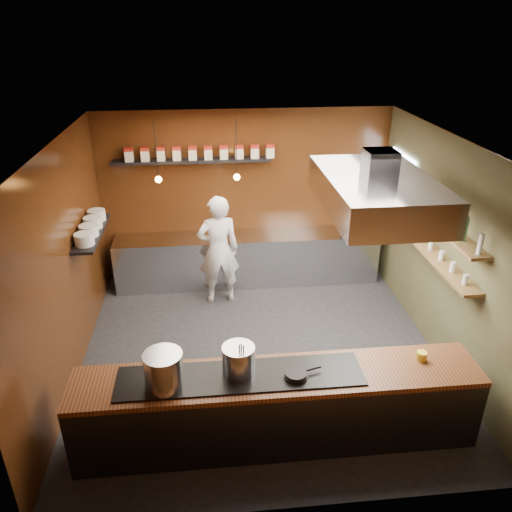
{
  "coord_description": "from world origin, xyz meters",
  "views": [
    {
      "loc": [
        -0.66,
        -5.77,
        4.37
      ],
      "look_at": [
        -0.03,
        0.4,
        1.36
      ],
      "focal_mm": 35.0,
      "sensor_mm": 36.0,
      "label": 1
    }
  ],
  "objects": [
    {
      "name": "storage_tins",
      "position": [
        -0.75,
        2.36,
        2.33
      ],
      "size": [
        2.43,
        0.13,
        0.22
      ],
      "color": "beige",
      "rests_on": "tin_shelf"
    },
    {
      "name": "bottle_shelf_upper",
      "position": [
        2.34,
        0.3,
        1.92
      ],
      "size": [
        0.26,
        2.8,
        0.04
      ],
      "primitive_type": "cube",
      "color": "brown",
      "rests_on": "right_wall"
    },
    {
      "name": "floor",
      "position": [
        0.0,
        0.0,
        0.0
      ],
      "size": [
        5.0,
        5.0,
        0.0
      ],
      "primitive_type": "plane",
      "color": "black",
      "rests_on": "ground"
    },
    {
      "name": "extractor_hood",
      "position": [
        1.3,
        -0.4,
        2.51
      ],
      "size": [
        1.2,
        2.0,
        0.72
      ],
      "color": "#38383D",
      "rests_on": "ceiling"
    },
    {
      "name": "back_wall",
      "position": [
        0.0,
        2.5,
        1.5
      ],
      "size": [
        5.0,
        0.0,
        5.0
      ],
      "primitive_type": "plane",
      "rotation": [
        1.57,
        0.0,
        0.0
      ],
      "color": "#321809",
      "rests_on": "ground"
    },
    {
      "name": "stockpot_small",
      "position": [
        -0.42,
        -1.55,
        1.1
      ],
      "size": [
        0.46,
        0.46,
        0.33
      ],
      "primitive_type": "cylinder",
      "rotation": [
        0.0,
        0.0,
        0.42
      ],
      "color": "#B8BBBF",
      "rests_on": "pass_counter"
    },
    {
      "name": "ceiling",
      "position": [
        0.0,
        0.0,
        3.0
      ],
      "size": [
        5.0,
        5.0,
        0.0
      ],
      "primitive_type": "plane",
      "rotation": [
        3.14,
        0.0,
        0.0
      ],
      "color": "silver",
      "rests_on": "back_wall"
    },
    {
      "name": "pass_counter",
      "position": [
        -0.0,
        -1.6,
        0.47
      ],
      "size": [
        4.4,
        0.72,
        0.94
      ],
      "color": "#38383D",
      "rests_on": "floor"
    },
    {
      "name": "wine_glasses",
      "position": [
        2.34,
        0.3,
        1.53
      ],
      "size": [
        0.07,
        2.37,
        0.13
      ],
      "color": "silver",
      "rests_on": "bottle_shelf_lower"
    },
    {
      "name": "stockpot_large",
      "position": [
        -1.18,
        -1.68,
        1.13
      ],
      "size": [
        0.48,
        0.48,
        0.39
      ],
      "primitive_type": "cylinder",
      "rotation": [
        0.0,
        0.0,
        -0.21
      ],
      "color": "silver",
      "rests_on": "pass_counter"
    },
    {
      "name": "frying_pan",
      "position": [
        0.18,
        -1.69,
        0.97
      ],
      "size": [
        0.41,
        0.25,
        0.06
      ],
      "color": "black",
      "rests_on": "pass_counter"
    },
    {
      "name": "pendant_right",
      "position": [
        -0.2,
        1.7,
        2.15
      ],
      "size": [
        0.1,
        0.1,
        0.95
      ],
      "color": "black",
      "rests_on": "ceiling"
    },
    {
      "name": "pendant_left",
      "position": [
        -1.4,
        1.7,
        2.15
      ],
      "size": [
        0.1,
        0.1,
        0.95
      ],
      "color": "black",
      "rests_on": "ceiling"
    },
    {
      "name": "plate_stacks",
      "position": [
        -2.34,
        1.0,
        1.65
      ],
      "size": [
        0.26,
        1.16,
        0.16
      ],
      "color": "silver",
      "rests_on": "plate_shelf"
    },
    {
      "name": "window_pane",
      "position": [
        2.45,
        1.7,
        1.9
      ],
      "size": [
        0.0,
        1.0,
        1.0
      ],
      "primitive_type": "plane",
      "rotation": [
        1.57,
        0.0,
        -1.57
      ],
      "color": "white",
      "rests_on": "right_wall"
    },
    {
      "name": "prep_counter",
      "position": [
        0.0,
        2.17,
        0.45
      ],
      "size": [
        4.6,
        0.65,
        0.9
      ],
      "primitive_type": "cube",
      "color": "silver",
      "rests_on": "floor"
    },
    {
      "name": "bottles",
      "position": [
        2.34,
        0.3,
        2.06
      ],
      "size": [
        0.06,
        2.66,
        0.24
      ],
      "color": "silver",
      "rests_on": "bottle_shelf_upper"
    },
    {
      "name": "bottle_shelf_lower",
      "position": [
        2.34,
        0.3,
        1.45
      ],
      "size": [
        0.26,
        2.8,
        0.04
      ],
      "primitive_type": "cube",
      "color": "brown",
      "rests_on": "right_wall"
    },
    {
      "name": "tin_shelf",
      "position": [
        -0.9,
        2.36,
        2.2
      ],
      "size": [
        2.6,
        0.26,
        0.04
      ],
      "primitive_type": "cube",
      "color": "black",
      "rests_on": "back_wall"
    },
    {
      "name": "espresso_machine",
      "position": [
        2.1,
        2.11,
        1.09
      ],
      "size": [
        0.49,
        0.47,
        0.39
      ],
      "primitive_type": "cube",
      "rotation": [
        0.0,
        0.0,
        0.32
      ],
      "color": "black",
      "rests_on": "prep_counter"
    },
    {
      "name": "plate_shelf",
      "position": [
        -2.34,
        1.0,
        1.55
      ],
      "size": [
        0.3,
        1.4,
        0.04
      ],
      "primitive_type": "cube",
      "color": "black",
      "rests_on": "left_wall"
    },
    {
      "name": "utensil_crock",
      "position": [
        -0.39,
        -1.63,
        1.03
      ],
      "size": [
        0.15,
        0.15,
        0.19
      ],
      "primitive_type": "cylinder",
      "rotation": [
        0.0,
        0.0,
        -0.02
      ],
      "color": "silver",
      "rests_on": "pass_counter"
    },
    {
      "name": "left_wall",
      "position": [
        -2.5,
        0.0,
        1.5
      ],
      "size": [
        0.0,
        5.0,
        5.0
      ],
      "primitive_type": "plane",
      "rotation": [
        1.57,
        0.0,
        1.57
      ],
      "color": "#321809",
      "rests_on": "ground"
    },
    {
      "name": "chef",
      "position": [
        -0.53,
        1.56,
        0.93
      ],
      "size": [
        0.73,
        0.53,
        1.85
      ],
      "primitive_type": "imported",
      "rotation": [
        0.0,
        0.0,
        3.28
      ],
      "color": "white",
      "rests_on": "floor"
    },
    {
      "name": "butter_jar",
      "position": [
        1.61,
        -1.51,
        0.97
      ],
      "size": [
        0.13,
        0.13,
        0.1
      ],
      "primitive_type": "cylinder",
      "rotation": [
        0.0,
        0.0,
        0.16
      ],
      "color": "yellow",
      "rests_on": "pass_counter"
    },
    {
      "name": "right_wall",
      "position": [
        2.5,
        0.0,
        1.5
      ],
      "size": [
        0.0,
        5.0,
        5.0
      ],
      "primitive_type": "plane",
      "rotation": [
        1.57,
        0.0,
        -1.57
      ],
      "color": "#413F25",
      "rests_on": "ground"
    }
  ]
}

